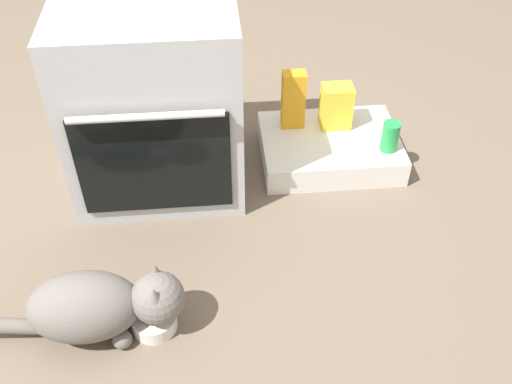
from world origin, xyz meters
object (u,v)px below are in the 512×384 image
(oven, at_px, (154,100))
(cat, at_px, (98,305))
(soda_can, at_px, (390,136))
(food_bowl, at_px, (154,320))
(juice_carton, at_px, (293,100))
(pantry_cabinet, at_px, (329,148))
(snack_bag, at_px, (336,106))

(oven, height_order, cat, oven)
(soda_can, bearing_deg, cat, -147.40)
(food_bowl, height_order, soda_can, soda_can)
(oven, bearing_deg, juice_carton, 15.42)
(pantry_cabinet, height_order, cat, cat)
(pantry_cabinet, distance_m, snack_bag, 0.17)
(snack_bag, bearing_deg, juice_carton, 174.28)
(oven, relative_size, soda_can, 5.90)
(food_bowl, bearing_deg, juice_carton, 57.83)
(food_bowl, distance_m, juice_carton, 1.02)
(food_bowl, xyz_separation_m, cat, (-0.15, -0.00, 0.09))
(oven, xyz_separation_m, food_bowl, (-0.01, -0.71, -0.32))
(pantry_cabinet, bearing_deg, soda_can, -25.08)
(soda_can, bearing_deg, pantry_cabinet, 154.92)
(food_bowl, xyz_separation_m, juice_carton, (0.53, 0.85, 0.20))
(oven, distance_m, food_bowl, 0.78)
(pantry_cabinet, relative_size, soda_can, 4.52)
(cat, bearing_deg, food_bowl, -0.00)
(food_bowl, height_order, cat, cat)
(pantry_cabinet, xyz_separation_m, food_bowl, (-0.68, -0.76, -0.02))
(juice_carton, distance_m, snack_bag, 0.17)
(pantry_cabinet, relative_size, juice_carton, 2.26)
(food_bowl, relative_size, juice_carton, 0.58)
(oven, bearing_deg, snack_bag, 10.40)
(juice_carton, bearing_deg, oven, -164.58)
(soda_can, bearing_deg, juice_carton, 151.12)
(oven, height_order, juice_carton, oven)
(oven, bearing_deg, cat, -102.94)
(food_bowl, bearing_deg, pantry_cabinet, 48.19)
(food_bowl, distance_m, soda_can, 1.11)
(food_bowl, xyz_separation_m, soda_can, (0.88, 0.66, 0.14))
(pantry_cabinet, bearing_deg, snack_bag, 69.34)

